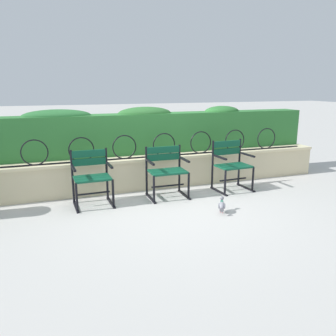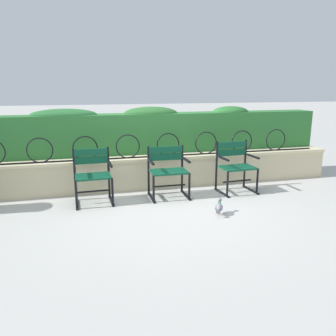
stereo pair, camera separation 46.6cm
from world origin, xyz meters
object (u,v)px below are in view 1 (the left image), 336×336
(park_chair_left, at_px, (92,176))
(park_chair_centre, at_px, (166,169))
(park_chair_right, at_px, (231,164))
(pigeon_near_chairs, at_px, (222,206))

(park_chair_left, height_order, park_chair_centre, park_chair_left)
(park_chair_right, distance_m, pigeon_near_chairs, 1.28)
(park_chair_right, bearing_deg, park_chair_left, 179.32)
(park_chair_left, bearing_deg, pigeon_near_chairs, -30.93)
(park_chair_centre, bearing_deg, park_chair_left, 179.71)
(park_chair_centre, distance_m, pigeon_near_chairs, 1.19)
(park_chair_left, relative_size, park_chair_centre, 1.02)
(park_chair_centre, distance_m, park_chair_right, 1.21)
(park_chair_right, xyz_separation_m, pigeon_near_chairs, (-0.72, -1.00, -0.36))
(park_chair_left, relative_size, park_chair_right, 0.97)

